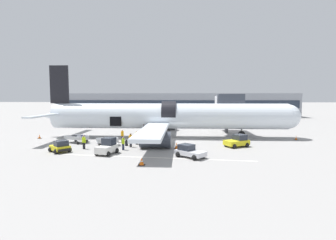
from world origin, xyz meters
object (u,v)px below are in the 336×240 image
object	(u,v)px
baggage_tug_rear	(237,141)
baggage_tug_mid	(189,152)
baggage_tug_spare	(107,147)
ground_crew_loader_a	(84,142)
baggage_tug_lead	(60,147)
ground_crew_driver	(123,143)
baggage_cart_loading	(108,142)
ground_crew_helper	(131,140)
airplane	(166,117)
baggage_cart_queued	(77,139)
suitcase_on_tarmac_upright	(126,143)
ground_crew_supervisor	(122,135)
ground_crew_loader_b	(137,137)

from	to	relation	value
baggage_tug_rear	baggage_tug_mid	bearing A→B (deg)	-135.56
baggage_tug_spare	ground_crew_loader_a	xyz separation A→B (m)	(-3.59, 2.56, 0.13)
baggage_tug_lead	ground_crew_loader_a	size ratio (longest dim) A/B	1.66
ground_crew_driver	ground_crew_loader_a	bearing A→B (deg)	176.12
baggage_cart_loading	ground_crew_helper	xyz separation A→B (m)	(3.08, -0.81, 0.43)
ground_crew_driver	ground_crew_helper	bearing A→B (deg)	73.09
airplane	baggage_cart_queued	xyz separation A→B (m)	(-11.72, -5.36, -2.64)
baggage_tug_spare	ground_crew_helper	distance (m)	4.41
baggage_tug_spare	suitcase_on_tarmac_upright	size ratio (longest dim) A/B	3.97
airplane	ground_crew_loader_a	size ratio (longest dim) A/B	23.83
ground_crew_driver	baggage_tug_lead	bearing A→B (deg)	-167.05
baggage_tug_mid	baggage_cart_loading	size ratio (longest dim) A/B	0.95
suitcase_on_tarmac_upright	ground_crew_driver	bearing A→B (deg)	-86.07
ground_crew_loader_a	ground_crew_helper	distance (m)	5.57
baggage_tug_lead	ground_crew_loader_a	xyz separation A→B (m)	(2.00, 1.90, 0.29)
ground_crew_loader_a	ground_crew_driver	distance (m)	4.84
baggage_cart_loading	baggage_tug_rear	bearing A→B (deg)	0.70
baggage_tug_mid	ground_crew_helper	world-z (taller)	ground_crew_helper
baggage_tug_rear	baggage_cart_queued	world-z (taller)	baggage_tug_rear
baggage_tug_rear	ground_crew_helper	distance (m)	13.35
ground_crew_driver	ground_crew_helper	size ratio (longest dim) A/B	0.90
airplane	ground_crew_supervisor	xyz separation A→B (m)	(-5.78, -4.29, -2.28)
ground_crew_helper	airplane	bearing A→B (deg)	63.86
baggage_tug_rear	ground_crew_supervisor	size ratio (longest dim) A/B	2.00
baggage_cart_loading	baggage_tug_lead	bearing A→B (deg)	-135.88
ground_crew_driver	baggage_tug_spare	bearing A→B (deg)	-119.13
airplane	baggage_cart_loading	distance (m)	10.33
ground_crew_loader_b	ground_crew_helper	distance (m)	1.92
ground_crew_helper	ground_crew_loader_b	bearing A→B (deg)	76.80
baggage_tug_rear	baggage_cart_queued	xyz separation A→B (m)	(-21.13, 1.56, -0.12)
ground_crew_helper	baggage_tug_rear	bearing A→B (deg)	4.33
ground_crew_driver	suitcase_on_tarmac_upright	distance (m)	2.69
airplane	suitcase_on_tarmac_upright	xyz separation A→B (m)	(-4.62, -7.08, -2.86)
ground_crew_loader_a	suitcase_on_tarmac_upright	xyz separation A→B (m)	(4.65, 2.32, -0.55)
baggage_cart_loading	ground_crew_driver	world-z (taller)	ground_crew_driver
baggage_tug_rear	suitcase_on_tarmac_upright	size ratio (longest dim) A/B	4.54
baggage_cart_loading	ground_crew_helper	bearing A→B (deg)	-14.68
baggage_tug_lead	baggage_tug_spare	size ratio (longest dim) A/B	0.91
ground_crew_supervisor	ground_crew_helper	size ratio (longest dim) A/B	1.00
baggage_cart_loading	ground_crew_supervisor	size ratio (longest dim) A/B	2.10
baggage_tug_spare	baggage_tug_mid	bearing A→B (deg)	-6.60
ground_crew_supervisor	ground_crew_driver	bearing A→B (deg)	-76.12
airplane	baggage_tug_mid	distance (m)	13.64
baggage_cart_loading	ground_crew_driver	distance (m)	3.65
airplane	baggage_tug_mid	world-z (taller)	airplane
baggage_tug_rear	ground_crew_driver	bearing A→B (deg)	-168.59
baggage_cart_loading	baggage_cart_queued	size ratio (longest dim) A/B	0.94
suitcase_on_tarmac_upright	ground_crew_loader_a	bearing A→B (deg)	-153.54
airplane	ground_crew_supervisor	distance (m)	7.55
baggage_tug_rear	ground_crew_loader_a	distance (m)	18.85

